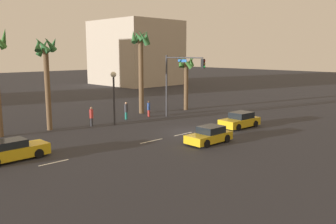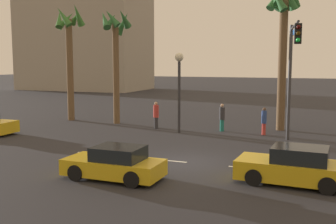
{
  "view_description": "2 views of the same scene",
  "coord_description": "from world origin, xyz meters",
  "views": [
    {
      "loc": [
        -22.81,
        -21.33,
        7.08
      ],
      "look_at": [
        -1.67,
        1.2,
        1.9
      ],
      "focal_mm": 38.08,
      "sensor_mm": 36.0,
      "label": 1
    },
    {
      "loc": [
        6.05,
        -17.52,
        4.61
      ],
      "look_at": [
        -1.16,
        1.0,
        2.19
      ],
      "focal_mm": 43.52,
      "sensor_mm": 36.0,
      "label": 2
    }
  ],
  "objects": [
    {
      "name": "building_0",
      "position": [
        -32.97,
        43.36,
        8.03
      ],
      "size": [
        21.02,
        12.18,
        16.06
      ],
      "primitive_type": "cube",
      "rotation": [
        0.0,
        0.0,
        0.01
      ],
      "color": "#9E9384",
      "rests_on": "ground_plane"
    },
    {
      "name": "traffic_signal",
      "position": [
        4.26,
        5.89,
        4.58
      ],
      "size": [
        0.97,
        5.06,
        6.79
      ],
      "color": "#38383D",
      "rests_on": "ground_plane"
    },
    {
      "name": "lane_stripe_2",
      "position": [
        -4.63,
        0.0,
        0.01
      ],
      "size": [
        2.29,
        0.14,
        0.01
      ],
      "primitive_type": "cube",
      "color": "silver",
      "rests_on": "ground_plane"
    },
    {
      "name": "pedestrian_2",
      "position": [
        -0.4,
        9.11,
        0.98
      ],
      "size": [
        0.41,
        0.41,
        1.86
      ],
      "color": "#1E7266",
      "rests_on": "ground_plane"
    },
    {
      "name": "ground_plane",
      "position": [
        0.0,
        0.0,
        0.0
      ],
      "size": [
        220.0,
        220.0,
        0.0
      ],
      "primitive_type": "plane",
      "color": "#28282D"
    },
    {
      "name": "streetlamp",
      "position": [
        -2.94,
        7.61,
        3.75
      ],
      "size": [
        0.56,
        0.56,
        5.25
      ],
      "color": "#2D2D33",
      "rests_on": "ground_plane"
    },
    {
      "name": "palm_tree_3",
      "position": [
        3.22,
        10.98,
        6.83
      ],
      "size": [
        2.67,
        2.79,
        9.69
      ],
      "color": "brown",
      "rests_on": "ground_plane"
    },
    {
      "name": "palm_tree_2",
      "position": [
        -13.01,
        9.94,
        6.13
      ],
      "size": [
        2.55,
        2.53,
        9.18
      ],
      "color": "brown",
      "rests_on": "ground_plane"
    },
    {
      "name": "lane_stripe_4",
      "position": [
        3.13,
        0.0,
        0.01
      ],
      "size": [
        1.97,
        0.14,
        0.01
      ],
      "primitive_type": "cube",
      "color": "silver",
      "rests_on": "ground_plane"
    },
    {
      "name": "palm_tree_1",
      "position": [
        -8.72,
        9.68,
        6.05
      ],
      "size": [
        2.37,
        2.59,
        8.55
      ],
      "color": "brown",
      "rests_on": "ground_plane"
    },
    {
      "name": "lane_stripe_3",
      "position": [
        -0.93,
        0.0,
        0.01
      ],
      "size": [
        2.19,
        0.14,
        0.01
      ],
      "primitive_type": "cube",
      "color": "silver",
      "rests_on": "ground_plane"
    },
    {
      "name": "car_0",
      "position": [
        -1.65,
        -3.56,
        0.61
      ],
      "size": [
        3.97,
        1.86,
        1.33
      ],
      "color": "gold",
      "rests_on": "ground_plane"
    },
    {
      "name": "car_2",
      "position": [
        5.06,
        -1.69,
        0.67
      ],
      "size": [
        4.26,
        2.11,
        1.46
      ],
      "color": "gold",
      "rests_on": "ground_plane"
    },
    {
      "name": "pedestrian_0",
      "position": [
        -4.99,
        8.55,
        0.99
      ],
      "size": [
        0.38,
        0.38,
        1.89
      ],
      "color": "#333338",
      "rests_on": "ground_plane"
    },
    {
      "name": "pedestrian_1",
      "position": [
        2.44,
        8.72,
        0.94
      ],
      "size": [
        0.42,
        0.42,
        1.77
      ],
      "color": "#BF3833",
      "rests_on": "ground_plane"
    }
  ]
}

